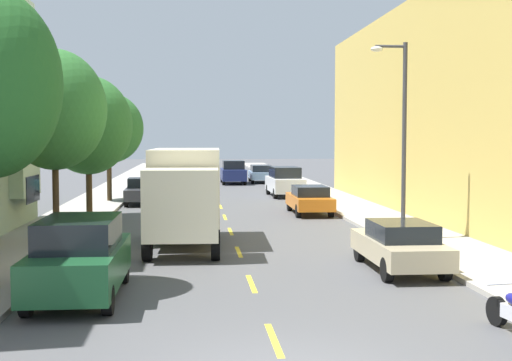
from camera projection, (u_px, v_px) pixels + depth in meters
ground_plane at (219, 202)px, 40.78m from camera, size 160.00×160.00×0.00m
sidewalk_left at (93, 205)px, 38.14m from camera, size 3.20×120.00×0.14m
sidewalk_right at (343, 203)px, 39.44m from camera, size 3.20×120.00×0.14m
lane_centerline_dashes at (223, 212)px, 35.32m from camera, size 0.14×47.20×0.01m
street_tree_second at (54, 110)px, 24.16m from camera, size 3.69×3.69×6.83m
street_tree_third at (88, 125)px, 31.98m from camera, size 4.13×4.13×6.59m
street_tree_farthest at (109, 128)px, 39.77m from camera, size 4.04×4.04×6.30m
street_lamp at (400, 126)px, 24.61m from camera, size 1.35×0.28×7.10m
delivery_box_truck at (185, 192)px, 23.97m from camera, size 2.62×7.08×3.42m
parked_hatchback_charcoal at (142, 191)px, 39.10m from camera, size 1.82×4.03×1.50m
parked_suv_white at (285, 181)px, 44.34m from camera, size 2.08×4.85×1.93m
parked_hatchback_red at (157, 175)px, 55.27m from camera, size 1.79×4.02×1.50m
parked_sedan_orange at (310, 199)px, 34.09m from camera, size 1.82×4.51×1.43m
parked_hatchback_teal at (152, 181)px, 47.81m from camera, size 1.84×4.04×1.50m
parked_sedan_champagne at (400, 245)px, 19.64m from camera, size 1.81×4.50×1.43m
parked_wagon_sky at (261, 173)px, 57.87m from camera, size 1.88×4.72×1.50m
parked_suv_forest at (80, 257)px, 16.25m from camera, size 1.98×4.81×1.93m
moving_navy_sedan at (233, 172)px, 56.45m from camera, size 1.95×4.80×1.93m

